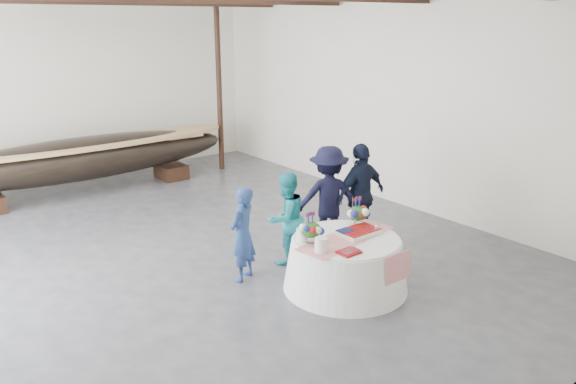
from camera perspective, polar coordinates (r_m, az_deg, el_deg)
floor at (r=10.01m, az=-10.57°, el=-5.97°), size 10.00×12.00×0.01m
wall_back at (r=14.92m, az=-22.02°, el=9.68°), size 10.00×0.02×4.50m
wall_front at (r=4.97m, az=22.07°, el=-3.39°), size 10.00×0.02×4.50m
wall_right at (r=12.40m, az=9.96°, el=9.37°), size 0.02×12.00×4.50m
pavilion_structure at (r=9.91m, az=-14.07°, el=17.38°), size 9.80×11.76×4.50m
longboat_display at (r=13.63m, az=-19.93°, el=3.27°), size 7.07×1.41×1.33m
banquet_table at (r=8.47m, az=5.88°, el=-7.21°), size 1.87×1.87×0.80m
tabletop_items at (r=8.34m, az=5.07°, el=-3.51°), size 1.79×0.98×0.40m
guest_woman_blue at (r=8.60m, az=-4.65°, el=-4.28°), size 0.65×0.57×1.49m
guest_woman_teal at (r=9.18m, az=-0.21°, el=-2.68°), size 0.81×0.66×1.54m
guest_man_left at (r=9.75m, az=4.13°, el=-0.60°), size 1.36×1.21×1.83m
guest_man_right at (r=9.93m, az=7.39°, el=-0.30°), size 1.09×0.46×1.85m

